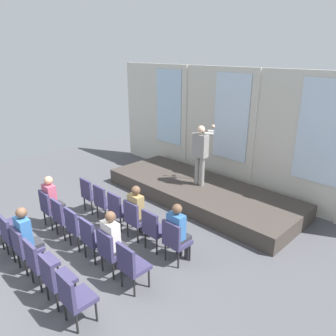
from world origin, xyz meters
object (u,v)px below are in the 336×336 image
(mic_stand, at_px, (199,169))
(chair_r2_c0, at_px, (1,223))
(audience_r0_c5, at_px, (178,230))
(chair_r0_c4, at_px, (154,228))
(chair_r1_c0, at_px, (50,207))
(audience_r1_c0, at_px, (52,198))
(chair_r2_c1, at_px, (12,234))
(chair_r0_c5, at_px, (175,239))
(speaker, at_px, (201,151))
(audience_r1_c4, at_px, (113,239))
(chair_r2_c4, at_px, (55,277))
(chair_r0_c1, at_px, (104,200))
(chair_r1_c4, at_px, (110,249))
(chair_r1_c3, at_px, (92,237))
(audience_r2_c2, at_px, (27,235))
(chair_r0_c2, at_px, (119,209))
(chair_r1_c2, at_px, (77,225))
(chair_r2_c3, at_px, (39,261))
(chair_r1_c1, at_px, (63,216))
(chair_r2_c2, at_px, (25,246))
(audience_r0_c3, at_px, (138,209))
(chair_r1_c5, at_px, (131,264))
(chair_r2_c5, at_px, (74,296))
(chair_r0_c3, at_px, (135,218))
(chair_r0_c0, at_px, (90,193))

(mic_stand, bearing_deg, chair_r2_c0, -103.39)
(audience_r0_c5, bearing_deg, chair_r0_c4, -172.35)
(audience_r0_c5, xyz_separation_m, chair_r2_c0, (-3.09, -2.30, -0.18))
(chair_r1_c0, relative_size, audience_r1_c0, 0.72)
(chair_r2_c1, bearing_deg, chair_r0_c5, 41.81)
(speaker, height_order, audience_r0_c5, speaker)
(speaker, xyz_separation_m, audience_r1_c4, (1.00, -3.70, -0.70))
(audience_r0_c5, xyz_separation_m, chair_r2_c4, (-0.62, -2.30, -0.18))
(chair_r0_c1, height_order, audience_r1_c0, audience_r1_c0)
(audience_r1_c0, bearing_deg, mic_stand, 72.81)
(chair_r0_c5, xyz_separation_m, chair_r1_c4, (-0.62, -1.11, 0.00))
(chair_r0_c5, xyz_separation_m, audience_r1_c4, (-0.62, -1.02, 0.19))
(chair_r1_c3, height_order, audience_r2_c2, audience_r2_c2)
(chair_r0_c2, relative_size, chair_r2_c0, 1.00)
(chair_r0_c4, bearing_deg, chair_r0_c1, 180.00)
(chair_r0_c4, bearing_deg, chair_r1_c2, -138.19)
(chair_r0_c2, distance_m, chair_r0_c5, 1.86)
(chair_r0_c4, relative_size, chair_r1_c2, 1.00)
(chair_r0_c5, distance_m, chair_r2_c3, 2.54)
(chair_r1_c4, bearing_deg, chair_r0_c2, 138.19)
(chair_r1_c1, xyz_separation_m, chair_r2_c3, (1.24, -1.11, 0.00))
(chair_r2_c0, bearing_deg, mic_stand, 76.61)
(chair_r2_c0, xyz_separation_m, chair_r2_c4, (2.47, 0.00, 0.00))
(chair_r0_c2, bearing_deg, chair_r0_c1, 180.00)
(chair_r0_c2, relative_size, chair_r1_c4, 1.00)
(chair_r0_c1, distance_m, chair_r1_c0, 1.27)
(speaker, height_order, chair_r2_c0, speaker)
(chair_r0_c2, bearing_deg, mic_stand, 90.15)
(speaker, bearing_deg, chair_r0_c4, -69.62)
(chair_r1_c0, bearing_deg, chair_r1_c3, 0.00)
(chair_r1_c3, distance_m, chair_r2_c4, 1.27)
(audience_r1_c0, relative_size, chair_r1_c1, 1.38)
(speaker, distance_m, chair_r0_c2, 2.84)
(speaker, relative_size, mic_stand, 1.11)
(chair_r2_c2, relative_size, chair_r2_c4, 1.00)
(audience_r1_c0, relative_size, audience_r2_c2, 0.97)
(mic_stand, xyz_separation_m, audience_r0_c3, (0.63, -2.87, -0.05))
(chair_r2_c4, bearing_deg, chair_r1_c0, 155.91)
(audience_r0_c5, xyz_separation_m, chair_r1_c5, (0.00, -1.19, -0.18))
(chair_r1_c3, relative_size, chair_r2_c0, 1.00)
(chair_r0_c2, xyz_separation_m, chair_r2_c4, (1.24, -2.21, 0.00))
(chair_r0_c5, relative_size, chair_r2_c2, 1.00)
(speaker, xyz_separation_m, chair_r0_c4, (1.00, -2.68, -0.90))
(audience_r1_c0, distance_m, chair_r2_c5, 3.32)
(audience_r1_c4, bearing_deg, chair_r1_c1, -177.47)
(mic_stand, bearing_deg, chair_r0_c5, -57.72)
(chair_r0_c1, height_order, chair_r1_c3, same)
(chair_r0_c3, distance_m, chair_r1_c3, 1.11)
(chair_r2_c2, bearing_deg, mic_stand, 90.09)
(chair_r0_c0, distance_m, chair_r1_c1, 1.27)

